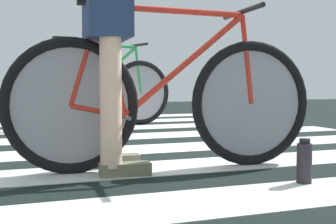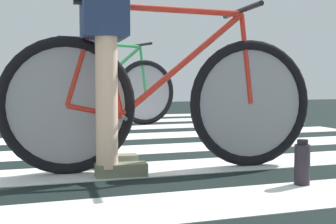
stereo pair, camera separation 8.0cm
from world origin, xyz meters
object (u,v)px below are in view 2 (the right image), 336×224
at_px(bicycle_1_of_2, 162,99).
at_px(bicycle_2_of_2, 102,90).
at_px(cyclist_1_of_2, 104,52).
at_px(water_bottle, 302,164).

distance_m(bicycle_1_of_2, bicycle_2_of_2, 2.51).
bearing_deg(cyclist_1_of_2, bicycle_1_of_2, -0.00).
relative_size(cyclist_1_of_2, water_bottle, 4.57).
height_order(bicycle_1_of_2, cyclist_1_of_2, cyclist_1_of_2).
bearing_deg(bicycle_1_of_2, cyclist_1_of_2, 180.00).
bearing_deg(water_bottle, bicycle_1_of_2, 130.53).
bearing_deg(bicycle_1_of_2, water_bottle, -44.03).
height_order(bicycle_1_of_2, water_bottle, bicycle_1_of_2).
distance_m(cyclist_1_of_2, water_bottle, 1.14).
distance_m(bicycle_1_of_2, cyclist_1_of_2, 0.40).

